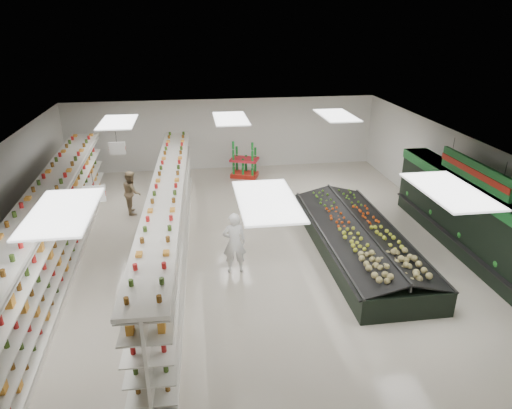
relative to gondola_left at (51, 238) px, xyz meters
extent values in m
plane|color=beige|center=(5.36, 0.79, -1.07)|extent=(16.00, 16.00, 0.00)
cube|color=white|center=(5.36, 0.79, 2.13)|extent=(14.00, 16.00, 0.02)
cube|color=silver|center=(5.36, 8.79, 0.53)|extent=(14.00, 0.02, 3.20)
cube|color=silver|center=(12.36, 0.79, 0.53)|extent=(0.02, 16.00, 3.20)
cube|color=black|center=(11.91, -0.71, 0.03)|extent=(0.80, 8.00, 2.20)
cube|color=#1C692B|center=(11.89, -0.71, 0.98)|extent=(0.85, 8.00, 0.30)
cube|color=black|center=(11.66, -0.71, -0.52)|extent=(0.55, 7.80, 0.15)
cube|color=silver|center=(11.76, -0.71, 0.28)|extent=(0.45, 7.70, 0.03)
cube|color=silver|center=(11.76, -0.71, 0.58)|extent=(0.45, 7.70, 0.03)
cube|color=white|center=(1.56, -1.21, 1.68)|extent=(0.50, 0.06, 0.40)
cube|color=red|center=(1.56, -1.21, 1.68)|extent=(0.52, 0.02, 0.12)
cylinder|color=black|center=(1.56, -1.21, 1.98)|extent=(0.01, 0.01, 0.50)
cube|color=white|center=(1.56, 2.79, 1.68)|extent=(0.50, 0.06, 0.40)
cube|color=red|center=(1.56, 2.79, 1.68)|extent=(0.52, 0.02, 0.12)
cylinder|color=black|center=(1.56, 2.79, 1.98)|extent=(0.01, 0.01, 0.50)
cube|color=#1C692B|center=(11.61, -0.71, 1.58)|extent=(0.10, 3.20, 0.60)
cube|color=red|center=(11.55, -0.71, 1.58)|extent=(0.03, 3.20, 0.18)
cylinder|color=black|center=(11.61, -1.91, 1.98)|extent=(0.01, 0.01, 0.50)
cylinder|color=black|center=(11.61, 0.49, 1.98)|extent=(0.01, 0.01, 0.50)
cube|color=white|center=(0.00, 0.00, -1.01)|extent=(1.48, 13.50, 0.13)
cube|color=white|center=(0.00, 0.00, 0.05)|extent=(0.53, 13.47, 2.25)
cube|color=white|center=(0.00, 0.00, 1.22)|extent=(1.48, 13.50, 0.09)
cube|color=silver|center=(-0.26, -0.01, -0.87)|extent=(0.96, 13.37, 0.03)
cube|color=silver|center=(-0.26, -0.01, -0.38)|extent=(0.96, 13.37, 0.03)
cube|color=silver|center=(-0.26, -0.01, 0.11)|extent=(0.96, 13.37, 0.03)
cube|color=silver|center=(-0.26, -0.01, 0.60)|extent=(0.96, 13.37, 0.03)
cube|color=silver|center=(-0.26, -0.01, 1.10)|extent=(0.96, 13.37, 0.03)
cube|color=silver|center=(0.26, 0.01, -0.87)|extent=(0.96, 13.37, 0.03)
cube|color=silver|center=(0.26, 0.01, -0.38)|extent=(0.96, 13.37, 0.03)
cube|color=silver|center=(0.26, 0.01, 0.11)|extent=(0.96, 13.37, 0.03)
cube|color=silver|center=(0.26, 0.01, 0.60)|extent=(0.96, 13.37, 0.03)
cube|color=silver|center=(0.26, 0.01, 1.10)|extent=(0.96, 13.37, 0.03)
cube|color=white|center=(3.14, 0.80, -1.01)|extent=(1.35, 12.54, 0.13)
cube|color=white|center=(3.14, 0.80, -0.03)|extent=(0.47, 12.51, 2.09)
cube|color=white|center=(3.14, 0.80, 1.05)|extent=(1.35, 12.54, 0.08)
cube|color=silver|center=(2.90, 0.81, -0.88)|extent=(0.86, 12.42, 0.03)
cube|color=silver|center=(2.90, 0.81, -0.43)|extent=(0.86, 12.42, 0.03)
cube|color=silver|center=(2.90, 0.81, 0.03)|extent=(0.86, 12.42, 0.03)
cube|color=silver|center=(2.90, 0.81, 0.48)|extent=(0.86, 12.42, 0.03)
cube|color=silver|center=(2.90, 0.81, 0.94)|extent=(0.86, 12.42, 0.03)
cube|color=silver|center=(3.37, 0.79, -0.88)|extent=(0.86, 12.42, 0.03)
cube|color=silver|center=(3.37, 0.79, -0.43)|extent=(0.86, 12.42, 0.03)
cube|color=silver|center=(3.37, 0.79, 0.03)|extent=(0.86, 12.42, 0.03)
cube|color=silver|center=(3.37, 0.79, 0.48)|extent=(0.86, 12.42, 0.03)
cube|color=silver|center=(3.37, 0.79, 0.94)|extent=(0.86, 12.42, 0.03)
cube|color=black|center=(8.70, -0.11, -0.74)|extent=(2.33, 6.75, 0.67)
cube|color=#262626|center=(7.58, -0.11, -0.38)|extent=(0.07, 6.75, 0.06)
cube|color=#262626|center=(9.82, -0.11, -0.38)|extent=(0.07, 6.75, 0.06)
cube|color=black|center=(8.10, -0.11, -0.28)|extent=(1.26, 6.65, 0.35)
cube|color=black|center=(9.30, -0.11, -0.28)|extent=(1.26, 6.65, 0.35)
cube|color=#262626|center=(8.70, -0.11, -0.19)|extent=(0.06, 6.65, 0.24)
cube|color=red|center=(6.16, 7.35, -0.98)|extent=(1.32, 1.10, 0.19)
cube|color=red|center=(6.16, 7.35, -0.27)|extent=(1.38, 1.17, 0.09)
imported|color=silver|center=(4.91, -0.62, -0.18)|extent=(0.66, 0.44, 1.78)
imported|color=#9B8C5F|center=(1.68, 4.03, -0.29)|extent=(0.60, 0.84, 1.57)
camera|label=1|loc=(3.91, -11.70, 5.60)|focal=32.00mm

